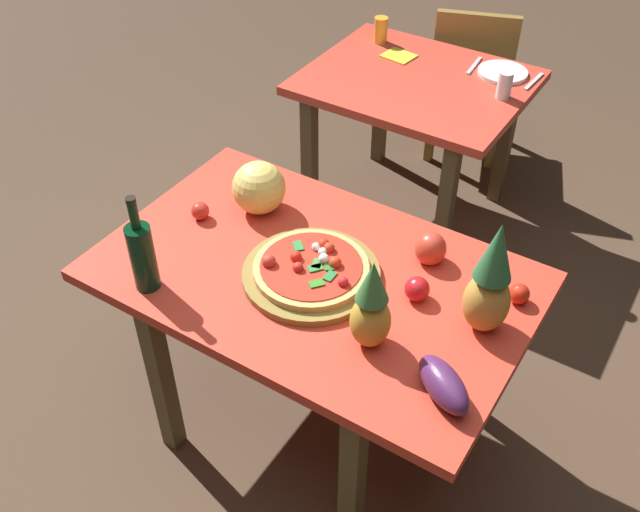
{
  "coord_description": "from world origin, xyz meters",
  "views": [
    {
      "loc": [
        0.9,
        -1.39,
        2.24
      ],
      "look_at": [
        0.01,
        0.03,
        0.78
      ],
      "focal_mm": 40.8,
      "sensor_mm": 36.0,
      "label": 1
    }
  ],
  "objects_px": {
    "pizza": "(311,267)",
    "melon": "(259,188)",
    "tomato_by_bottle": "(519,294)",
    "dinner_plate": "(504,73)",
    "drinking_glass_juice": "(381,30)",
    "drinking_glass_water": "(505,85)",
    "tomato_near_board": "(200,211)",
    "background_table": "(415,101)",
    "bell_pepper": "(431,249)",
    "dining_chair": "(471,75)",
    "pineapple_left": "(490,284)",
    "wine_bottle": "(142,255)",
    "knife_utensil": "(534,81)",
    "eggplant": "(444,385)",
    "fork_utensil": "(474,66)",
    "pineapple_right": "(371,308)",
    "tomato_beside_pepper": "(417,289)",
    "napkin_folded": "(399,56)",
    "pizza_board": "(311,274)"
  },
  "relations": [
    {
      "from": "wine_bottle",
      "to": "dinner_plate",
      "type": "bearing_deg",
      "value": 78.08
    },
    {
      "from": "pizza_board",
      "to": "fork_utensil",
      "type": "bearing_deg",
      "value": 95.19
    },
    {
      "from": "dining_chair",
      "to": "tomato_beside_pepper",
      "type": "relative_size",
      "value": 11.29
    },
    {
      "from": "drinking_glass_water",
      "to": "wine_bottle",
      "type": "bearing_deg",
      "value": -105.68
    },
    {
      "from": "bell_pepper",
      "to": "drinking_glass_water",
      "type": "height_order",
      "value": "drinking_glass_water"
    },
    {
      "from": "background_table",
      "to": "bell_pepper",
      "type": "relative_size",
      "value": 8.79
    },
    {
      "from": "dinner_plate",
      "to": "fork_utensil",
      "type": "distance_m",
      "value": 0.14
    },
    {
      "from": "background_table",
      "to": "fork_utensil",
      "type": "relative_size",
      "value": 5.31
    },
    {
      "from": "melon",
      "to": "eggplant",
      "type": "xyz_separation_m",
      "value": [
        0.87,
        -0.39,
        -0.05
      ]
    },
    {
      "from": "knife_utensil",
      "to": "tomato_near_board",
      "type": "bearing_deg",
      "value": -108.37
    },
    {
      "from": "tomato_by_bottle",
      "to": "dinner_plate",
      "type": "relative_size",
      "value": 0.28
    },
    {
      "from": "pizza",
      "to": "drinking_glass_water",
      "type": "xyz_separation_m",
      "value": [
        0.07,
        1.37,
        0.02
      ]
    },
    {
      "from": "melon",
      "to": "tomato_by_bottle",
      "type": "xyz_separation_m",
      "value": [
        0.9,
        0.05,
        -0.06
      ]
    },
    {
      "from": "eggplant",
      "to": "drinking_glass_water",
      "type": "bearing_deg",
      "value": 106.33
    },
    {
      "from": "dinner_plate",
      "to": "wine_bottle",
      "type": "bearing_deg",
      "value": -101.92
    },
    {
      "from": "wine_bottle",
      "to": "drinking_glass_juice",
      "type": "distance_m",
      "value": 1.87
    },
    {
      "from": "bell_pepper",
      "to": "tomato_near_board",
      "type": "bearing_deg",
      "value": -163.72
    },
    {
      "from": "tomato_by_bottle",
      "to": "pizza",
      "type": "bearing_deg",
      "value": -157.47
    },
    {
      "from": "pineapple_left",
      "to": "dining_chair",
      "type": "bearing_deg",
      "value": 113.43
    },
    {
      "from": "drinking_glass_juice",
      "to": "dinner_plate",
      "type": "xyz_separation_m",
      "value": [
        0.62,
        0.0,
        -0.05
      ]
    },
    {
      "from": "pizza",
      "to": "tomato_by_bottle",
      "type": "relative_size",
      "value": 5.67
    },
    {
      "from": "pineapple_left",
      "to": "eggplant",
      "type": "relative_size",
      "value": 1.85
    },
    {
      "from": "pizza",
      "to": "melon",
      "type": "bearing_deg",
      "value": 150.02
    },
    {
      "from": "tomato_near_board",
      "to": "dinner_plate",
      "type": "height_order",
      "value": "tomato_near_board"
    },
    {
      "from": "dining_chair",
      "to": "bell_pepper",
      "type": "relative_size",
      "value": 7.82
    },
    {
      "from": "tomato_near_board",
      "to": "tomato_beside_pepper",
      "type": "xyz_separation_m",
      "value": [
        0.78,
        0.04,
        0.01
      ]
    },
    {
      "from": "dining_chair",
      "to": "drinking_glass_water",
      "type": "height_order",
      "value": "dining_chair"
    },
    {
      "from": "pizza_board",
      "to": "melon",
      "type": "bearing_deg",
      "value": 149.8
    },
    {
      "from": "background_table",
      "to": "pineapple_left",
      "type": "height_order",
      "value": "pineapple_left"
    },
    {
      "from": "bell_pepper",
      "to": "drinking_glass_juice",
      "type": "height_order",
      "value": "drinking_glass_juice"
    },
    {
      "from": "napkin_folded",
      "to": "tomato_by_bottle",
      "type": "bearing_deg",
      "value": -49.76
    },
    {
      "from": "bell_pepper",
      "to": "knife_utensil",
      "type": "xyz_separation_m",
      "value": [
        -0.13,
        1.31,
        -0.05
      ]
    },
    {
      "from": "dining_chair",
      "to": "wine_bottle",
      "type": "distance_m",
      "value": 2.28
    },
    {
      "from": "melon",
      "to": "knife_utensil",
      "type": "xyz_separation_m",
      "value": [
        0.47,
        1.38,
        -0.09
      ]
    },
    {
      "from": "eggplant",
      "to": "tomato_beside_pepper",
      "type": "relative_size",
      "value": 2.66
    },
    {
      "from": "tomato_near_board",
      "to": "napkin_folded",
      "type": "bearing_deg",
      "value": 90.16
    },
    {
      "from": "pineapple_right",
      "to": "knife_utensil",
      "type": "distance_m",
      "value": 1.72
    },
    {
      "from": "drinking_glass_water",
      "to": "fork_utensil",
      "type": "distance_m",
      "value": 0.3
    },
    {
      "from": "dining_chair",
      "to": "pineapple_left",
      "type": "bearing_deg",
      "value": 93.98
    },
    {
      "from": "pizza_board",
      "to": "melon",
      "type": "relative_size",
      "value": 2.35
    },
    {
      "from": "dinner_plate",
      "to": "knife_utensil",
      "type": "bearing_deg",
      "value": 0.0
    },
    {
      "from": "dining_chair",
      "to": "melon",
      "type": "height_order",
      "value": "melon"
    },
    {
      "from": "dining_chair",
      "to": "fork_utensil",
      "type": "height_order",
      "value": "dining_chair"
    },
    {
      "from": "pizza_board",
      "to": "pineapple_left",
      "type": "height_order",
      "value": "pineapple_left"
    },
    {
      "from": "pineapple_left",
      "to": "napkin_folded",
      "type": "xyz_separation_m",
      "value": [
        -1.0,
        1.39,
        -0.16
      ]
    },
    {
      "from": "drinking_glass_water",
      "to": "dinner_plate",
      "type": "bearing_deg",
      "value": 110.57
    },
    {
      "from": "melon",
      "to": "tomato_by_bottle",
      "type": "distance_m",
      "value": 0.91
    },
    {
      "from": "melon",
      "to": "knife_utensil",
      "type": "distance_m",
      "value": 1.46
    },
    {
      "from": "wine_bottle",
      "to": "dinner_plate",
      "type": "distance_m",
      "value": 1.91
    },
    {
      "from": "melon",
      "to": "dinner_plate",
      "type": "bearing_deg",
      "value": 76.47
    }
  ]
}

